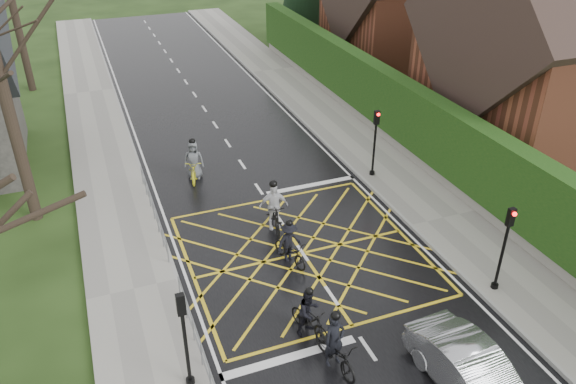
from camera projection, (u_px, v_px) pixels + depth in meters
ground at (303, 253)px, 20.35m from camera, size 120.00×120.00×0.00m
road at (303, 253)px, 20.34m from camera, size 9.00×80.00×0.01m
sidewalk_right at (443, 219)px, 22.17m from camera, size 3.00×80.00×0.15m
sidewalk_left at (134, 290)px, 18.45m from camera, size 3.00×80.00×0.15m
stone_wall at (403, 145)px, 27.42m from camera, size 0.50×38.00×0.70m
hedge at (406, 112)px, 26.54m from camera, size 0.90×38.00×2.80m
house_near at (568, 53)px, 25.77m from camera, size 11.80×9.80×11.30m
house_far at (406, 2)px, 37.25m from camera, size 9.80×8.80×10.30m
railing_south at (197, 336)px, 15.69m from camera, size 0.05×5.04×1.03m
railing_north at (153, 205)px, 21.74m from camera, size 0.05×6.04×1.03m
traffic_light_ne at (375, 144)px, 24.48m from camera, size 0.24×0.31×3.21m
traffic_light_se at (503, 250)px, 17.70m from camera, size 0.24×0.31×3.21m
traffic_light_sw at (185, 341)px, 14.30m from camera, size 0.24×0.31×3.21m
cyclist_rear at (335, 348)px, 15.50m from camera, size 0.97×2.03×1.90m
cyclist_back at (309, 316)px, 16.57m from camera, size 0.99×1.73×1.68m
cyclist_mid at (290, 247)px, 19.64m from camera, size 1.13×1.85×1.70m
cyclist_front at (274, 211)px, 21.37m from camera, size 1.19×2.15×2.08m
cyclist_lead at (194, 165)px, 24.92m from camera, size 1.25×2.11×1.94m
car at (474, 375)px, 14.58m from camera, size 1.80×4.35×1.40m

